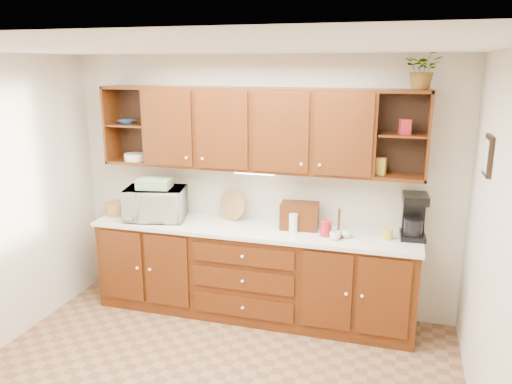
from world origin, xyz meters
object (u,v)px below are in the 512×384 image
Objects in this scene: bread_box at (300,216)px; potted_plant at (424,69)px; coffee_maker at (414,216)px; microwave at (156,204)px.

bread_box is 1.06× the size of potted_plant.
coffee_maker is at bearing -2.29° from bread_box.
coffee_maker is at bearing 64.89° from potted_plant.
potted_plant is at bearing -4.68° from bread_box.
microwave is at bearing -177.22° from potted_plant.
potted_plant is at bearing -10.75° from microwave.
bread_box is at bearing 178.65° from coffee_maker.
microwave is 2.56m from coffee_maker.
coffee_maker is 1.32m from potted_plant.
potted_plant reaches higher than microwave.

